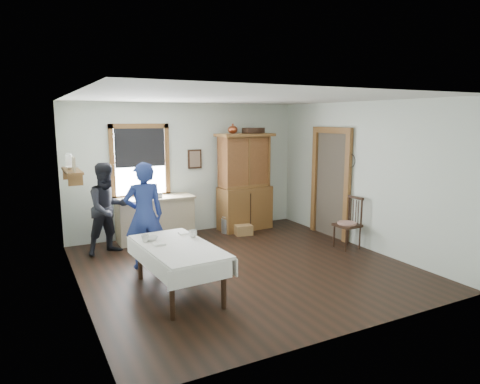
% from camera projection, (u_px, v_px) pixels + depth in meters
% --- Properties ---
extents(room, '(5.01, 5.01, 2.70)m').
position_uv_depth(room, '(244.00, 185.00, 6.76)').
color(room, black).
rests_on(room, ground).
extents(window, '(1.18, 0.07, 1.48)m').
position_uv_depth(window, '(140.00, 158.00, 8.41)').
color(window, white).
rests_on(window, room).
extents(doorway, '(0.09, 1.14, 2.22)m').
position_uv_depth(doorway, '(331.00, 180.00, 8.65)').
color(doorway, '#4A4135').
rests_on(doorway, room).
extents(wall_shelf, '(0.24, 1.00, 0.44)m').
position_uv_depth(wall_shelf, '(72.00, 169.00, 6.98)').
color(wall_shelf, olive).
rests_on(wall_shelf, room).
extents(framed_picture, '(0.30, 0.04, 0.40)m').
position_uv_depth(framed_picture, '(195.00, 159.00, 8.94)').
color(framed_picture, black).
rests_on(framed_picture, room).
extents(rug_beater, '(0.01, 0.27, 0.27)m').
position_uv_depth(rug_beater, '(351.00, 154.00, 8.07)').
color(rug_beater, black).
rests_on(rug_beater, room).
extents(work_counter, '(1.52, 0.58, 0.87)m').
position_uv_depth(work_counter, '(155.00, 219.00, 8.45)').
color(work_counter, tan).
rests_on(work_counter, room).
extents(china_hutch, '(1.26, 0.66, 2.08)m').
position_uv_depth(china_hutch, '(245.00, 182.00, 9.21)').
color(china_hutch, olive).
rests_on(china_hutch, room).
extents(dining_table, '(1.01, 1.76, 0.68)m').
position_uv_depth(dining_table, '(178.00, 269.00, 5.90)').
color(dining_table, white).
rests_on(dining_table, room).
extents(spindle_chair, '(0.48, 0.48, 0.97)m').
position_uv_depth(spindle_chair, '(347.00, 223.00, 7.91)').
color(spindle_chair, black).
rests_on(spindle_chair, room).
extents(pail, '(0.37, 0.37, 0.31)m').
position_uv_depth(pail, '(228.00, 225.00, 9.05)').
color(pail, '#A5A9AE').
rests_on(pail, room).
extents(wicker_basket, '(0.38, 0.30, 0.21)m').
position_uv_depth(wicker_basket, '(244.00, 230.00, 8.88)').
color(wicker_basket, olive).
rests_on(wicker_basket, room).
extents(woman_blue, '(0.60, 0.42, 1.59)m').
position_uv_depth(woman_blue, '(144.00, 219.00, 6.85)').
color(woman_blue, navy).
rests_on(woman_blue, room).
extents(figure_dark, '(0.87, 0.76, 1.51)m').
position_uv_depth(figure_dark, '(108.00, 212.00, 7.57)').
color(figure_dark, black).
rests_on(figure_dark, room).
extents(table_cup_a, '(0.16, 0.16, 0.10)m').
position_uv_depth(table_cup_a, '(193.00, 234.00, 6.23)').
color(table_cup_a, white).
rests_on(table_cup_a, dining_table).
extents(table_cup_b, '(0.13, 0.13, 0.10)m').
position_uv_depth(table_cup_b, '(145.00, 239.00, 5.98)').
color(table_cup_b, white).
rests_on(table_cup_b, dining_table).
extents(table_bowl, '(0.29, 0.29, 0.05)m').
position_uv_depth(table_bowl, '(151.00, 238.00, 6.07)').
color(table_bowl, white).
rests_on(table_bowl, dining_table).
extents(counter_book, '(0.25, 0.26, 0.02)m').
position_uv_depth(counter_book, '(145.00, 196.00, 8.41)').
color(counter_book, '#7A6351').
rests_on(counter_book, work_counter).
extents(counter_bowl, '(0.20, 0.20, 0.06)m').
position_uv_depth(counter_bowl, '(150.00, 197.00, 8.25)').
color(counter_bowl, white).
rests_on(counter_bowl, work_counter).
extents(shelf_bowl, '(0.22, 0.22, 0.05)m').
position_uv_depth(shelf_bowl, '(72.00, 168.00, 6.99)').
color(shelf_bowl, white).
rests_on(shelf_bowl, wall_shelf).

